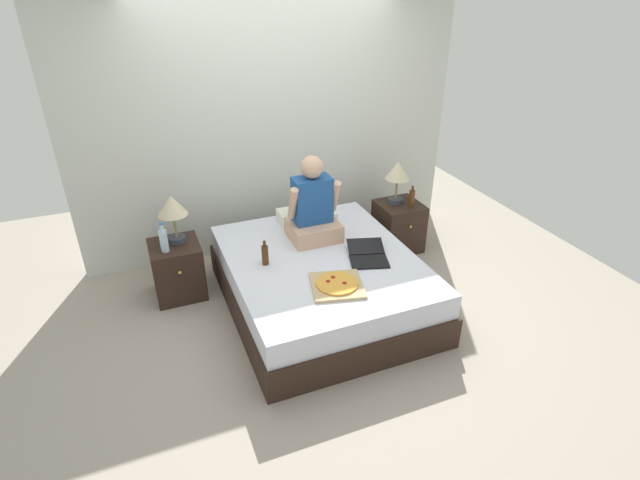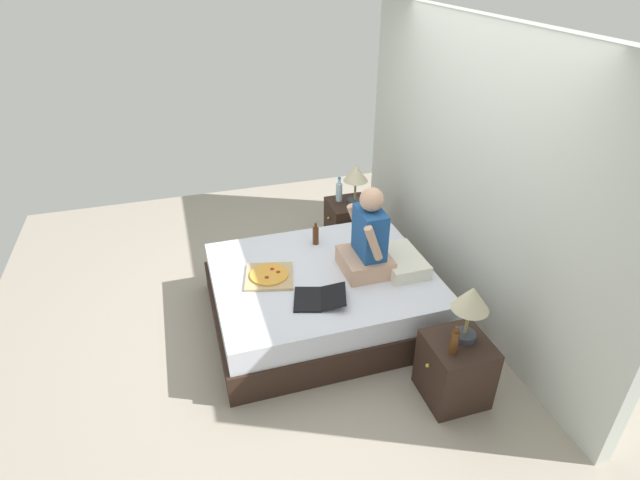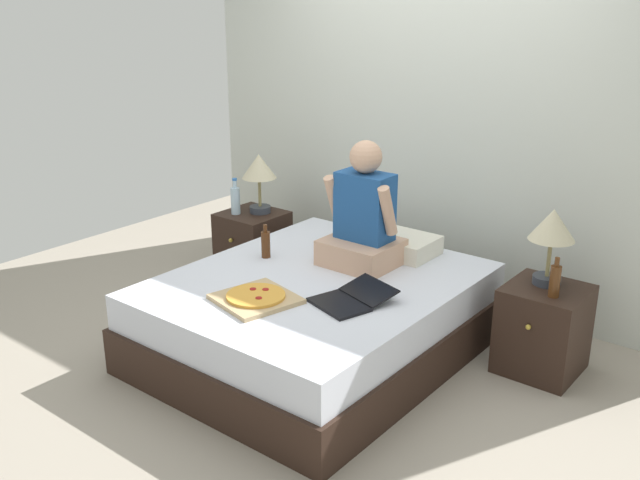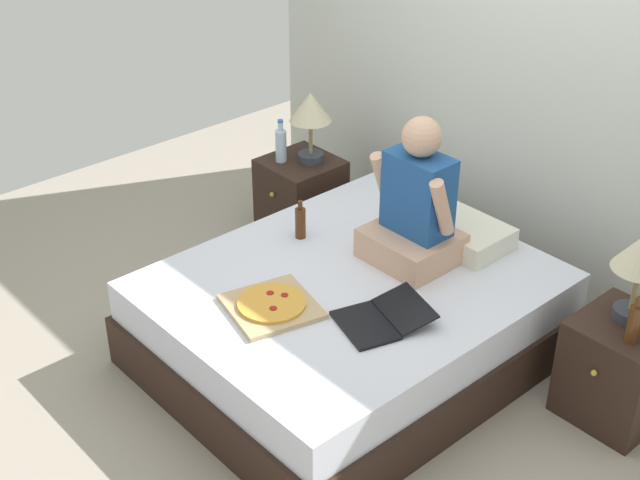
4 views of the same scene
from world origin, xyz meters
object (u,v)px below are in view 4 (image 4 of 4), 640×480
(person_seated, at_px, (415,209))
(laptop, at_px, (378,320))
(nightstand_left, at_px, (301,198))
(beer_bottle_on_bed, at_px, (300,222))
(nightstand_right, at_px, (619,369))
(pizza_box, at_px, (272,306))
(bed, at_px, (350,319))
(water_bottle, at_px, (281,145))
(beer_bottle, at_px, (634,323))
(lamp_on_left_nightstand, at_px, (310,112))

(person_seated, distance_m, laptop, 0.67)
(nightstand_left, distance_m, beer_bottle_on_bed, 0.95)
(nightstand_right, bearing_deg, laptop, -133.94)
(nightstand_left, height_order, pizza_box, pizza_box)
(laptop, distance_m, pizza_box, 0.51)
(person_seated, bearing_deg, bed, -100.26)
(water_bottle, distance_m, beer_bottle, 2.47)
(nightstand_left, xyz_separation_m, pizza_box, (1.10, -1.12, 0.25))
(beer_bottle, relative_size, laptop, 0.47)
(lamp_on_left_nightstand, distance_m, laptop, 1.75)
(beer_bottle_on_bed, bearing_deg, water_bottle, 147.10)
(nightstand_right, bearing_deg, bed, -150.31)
(bed, bearing_deg, lamp_on_left_nightstand, 147.57)
(beer_bottle_on_bed, bearing_deg, person_seated, 28.60)
(nightstand_right, bearing_deg, water_bottle, -177.85)
(lamp_on_left_nightstand, xyz_separation_m, beer_bottle_on_bed, (0.64, -0.63, -0.26))
(person_seated, xyz_separation_m, beer_bottle_on_bed, (-0.55, -0.30, -0.20))
(nightstand_left, relative_size, lamp_on_left_nightstand, 1.16)
(person_seated, height_order, pizza_box, person_seated)
(nightstand_left, height_order, lamp_on_left_nightstand, lamp_on_left_nightstand)
(nightstand_right, height_order, person_seated, person_seated)
(lamp_on_left_nightstand, distance_m, person_seated, 1.23)
(lamp_on_left_nightstand, distance_m, pizza_box, 1.62)
(water_bottle, relative_size, nightstand_right, 0.53)
(lamp_on_left_nightstand, bearing_deg, nightstand_right, -1.26)
(nightstand_left, bearing_deg, pizza_box, -45.55)
(beer_bottle, height_order, laptop, beer_bottle)
(nightstand_right, relative_size, laptop, 1.07)
(lamp_on_left_nightstand, bearing_deg, laptop, -30.59)
(nightstand_left, xyz_separation_m, beer_bottle, (2.39, -0.10, 0.36))
(beer_bottle, bearing_deg, nightstand_left, 177.60)
(nightstand_right, bearing_deg, pizza_box, -137.30)
(nightstand_right, relative_size, person_seated, 0.67)
(nightstand_left, xyz_separation_m, laptop, (1.52, -0.83, 0.25))
(bed, relative_size, nightstand_left, 3.70)
(nightstand_right, distance_m, pizza_box, 1.67)
(nightstand_left, distance_m, beer_bottle, 2.42)
(person_seated, relative_size, laptop, 1.59)
(beer_bottle, bearing_deg, laptop, -140.03)
(water_bottle, bearing_deg, lamp_on_left_nightstand, 49.40)
(lamp_on_left_nightstand, bearing_deg, pizza_box, -47.85)
(beer_bottle_on_bed, bearing_deg, nightstand_left, 139.46)
(person_seated, bearing_deg, nightstand_left, 167.02)
(water_bottle, relative_size, beer_bottle_on_bed, 1.25)
(bed, bearing_deg, beer_bottle, 24.52)
(laptop, bearing_deg, beer_bottle, 39.97)
(water_bottle, distance_m, beer_bottle_on_bed, 0.91)
(nightstand_right, bearing_deg, nightstand_left, 180.00)
(beer_bottle, bearing_deg, water_bottle, 179.77)
(water_bottle, bearing_deg, beer_bottle, -0.23)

